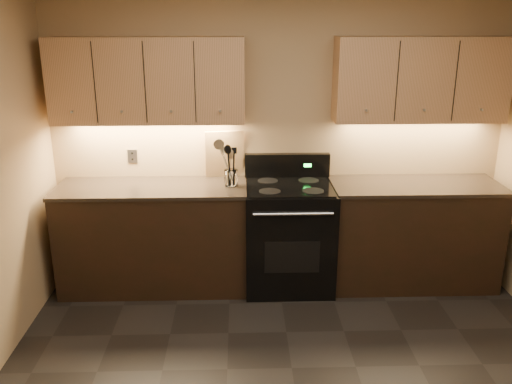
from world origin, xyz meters
TOP-DOWN VIEW (x-y plane):
  - wall_back at (0.00, 2.00)m, footprint 4.00×0.04m
  - counter_left at (-1.10, 1.70)m, footprint 1.62×0.62m
  - counter_right at (1.18, 1.70)m, footprint 1.46×0.62m
  - stove at (0.08, 1.68)m, footprint 0.76×0.68m
  - upper_cab_left at (-1.10, 1.85)m, footprint 1.60×0.30m
  - upper_cab_right at (1.18, 1.85)m, footprint 1.44×0.30m
  - outlet_plate at (-1.30, 1.99)m, footprint 0.08×0.01m
  - utensil_crock at (-0.42, 1.70)m, footprint 0.15×0.15m
  - cutting_board at (-0.48, 1.96)m, footprint 0.35×0.14m
  - wooden_spoon at (-0.45, 1.69)m, footprint 0.11×0.09m
  - black_spoon at (-0.43, 1.73)m, footprint 0.08×0.14m
  - black_turner at (-0.40, 1.67)m, footprint 0.11×0.14m
  - steel_spatula at (-0.40, 1.72)m, footprint 0.19×0.11m
  - steel_skimmer at (-0.40, 1.68)m, footprint 0.22×0.11m

SIDE VIEW (x-z plane):
  - counter_left at x=-1.10m, z-range 0.00..0.93m
  - counter_right at x=1.18m, z-range 0.00..0.93m
  - stove at x=0.08m, z-range -0.09..1.05m
  - utensil_crock at x=-0.42m, z-range 0.92..1.06m
  - wooden_spoon at x=-0.45m, z-range 0.94..1.24m
  - black_turner at x=-0.40m, z-range 0.94..1.28m
  - steel_spatula at x=-0.40m, z-range 0.94..1.29m
  - outlet_plate at x=-1.30m, z-range 1.06..1.18m
  - black_spoon at x=-0.43m, z-range 0.94..1.30m
  - steel_skimmer at x=-0.40m, z-range 0.94..1.34m
  - cutting_board at x=-0.48m, z-range 0.93..1.36m
  - wall_back at x=0.00m, z-range 0.00..2.60m
  - upper_cab_left at x=-1.10m, z-range 1.45..2.15m
  - upper_cab_right at x=1.18m, z-range 1.45..2.15m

